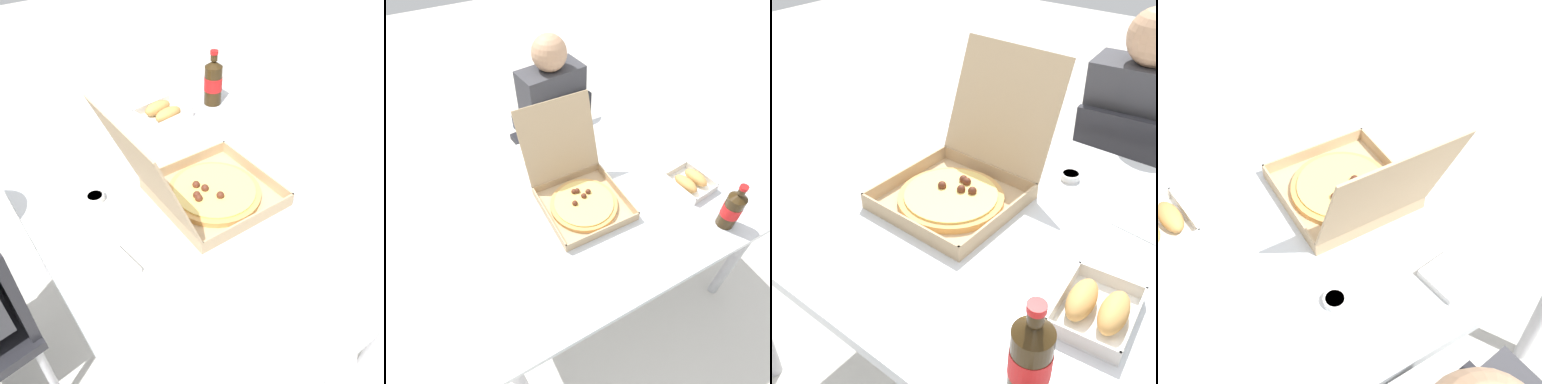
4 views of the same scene
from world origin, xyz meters
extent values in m
plane|color=beige|center=(0.00, 0.00, 0.00)|extent=(10.00, 10.00, 0.00)
cube|color=silver|center=(0.00, 0.00, 0.73)|extent=(1.31, 0.99, 0.03)
cylinder|color=#B7B7BC|center=(0.59, -0.43, 0.36)|extent=(0.05, 0.05, 0.72)
cylinder|color=#B7B7BC|center=(0.59, 0.43, 0.36)|extent=(0.05, 0.05, 0.72)
cylinder|color=#B2B2B7|center=(0.32, 0.65, 0.21)|extent=(0.03, 0.03, 0.43)
cylinder|color=#B2B2B7|center=(-0.02, 0.61, 0.21)|extent=(0.03, 0.03, 0.43)
cube|color=tan|center=(-0.08, -0.03, 0.75)|extent=(0.34, 0.34, 0.01)
cube|color=tan|center=(-0.08, -0.19, 0.77)|extent=(0.34, 0.01, 0.04)
cube|color=tan|center=(-0.24, -0.02, 0.77)|extent=(0.01, 0.34, 0.04)
cube|color=tan|center=(0.09, -0.03, 0.77)|extent=(0.01, 0.34, 0.04)
cube|color=tan|center=(-0.08, 0.14, 0.77)|extent=(0.34, 0.01, 0.04)
cube|color=tan|center=(-0.08, 0.20, 0.95)|extent=(0.34, 0.13, 0.32)
cylinder|color=tan|center=(-0.08, -0.03, 0.76)|extent=(0.29, 0.29, 0.02)
cylinder|color=#EAC666|center=(-0.08, -0.03, 0.78)|extent=(0.25, 0.25, 0.01)
sphere|color=#562819|center=(-0.09, 0.04, 0.78)|extent=(0.02, 0.02, 0.02)
sphere|color=#562819|center=(-0.08, 0.04, 0.78)|extent=(0.02, 0.02, 0.02)
sphere|color=#562819|center=(-0.04, 0.01, 0.78)|extent=(0.02, 0.02, 0.02)
sphere|color=#562819|center=(-0.12, -0.02, 0.78)|extent=(0.02, 0.02, 0.02)
sphere|color=#562819|center=(-0.07, 0.00, 0.78)|extent=(0.02, 0.02, 0.02)
cube|color=white|center=(0.40, -0.15, 0.75)|extent=(0.17, 0.21, 0.00)
cube|color=silver|center=(0.41, -0.24, 0.77)|extent=(0.15, 0.02, 0.03)
cube|color=silver|center=(0.39, -0.06, 0.77)|extent=(0.15, 0.02, 0.03)
cube|color=silver|center=(0.33, -0.16, 0.77)|extent=(0.03, 0.19, 0.03)
cube|color=silver|center=(0.48, -0.14, 0.77)|extent=(0.03, 0.19, 0.03)
ellipsoid|color=tan|center=(0.37, -0.15, 0.78)|extent=(0.07, 0.13, 0.05)
ellipsoid|color=tan|center=(0.44, -0.14, 0.78)|extent=(0.07, 0.13, 0.05)
cylinder|color=#33230F|center=(0.38, -0.38, 0.83)|extent=(0.07, 0.07, 0.16)
cone|color=#33230F|center=(0.38, -0.38, 0.92)|extent=(0.07, 0.07, 0.02)
cylinder|color=#33230F|center=(0.38, -0.38, 0.95)|extent=(0.03, 0.03, 0.02)
cylinder|color=red|center=(0.38, -0.38, 0.97)|extent=(0.03, 0.03, 0.01)
cylinder|color=red|center=(0.38, -0.38, 0.84)|extent=(0.07, 0.07, 0.06)
cube|color=white|center=(0.41, 0.22, 0.75)|extent=(0.23, 0.17, 0.00)
cube|color=white|center=(-0.15, 0.37, 0.76)|extent=(0.12, 0.12, 0.02)
cylinder|color=white|center=(0.12, 0.28, 0.76)|extent=(0.06, 0.06, 0.02)
cylinder|color=#DBBC66|center=(0.12, 0.28, 0.76)|extent=(0.05, 0.05, 0.01)
camera|label=1|loc=(-0.78, 0.57, 1.58)|focal=37.27mm
camera|label=2|loc=(-0.52, -0.79, 1.84)|focal=30.42mm
camera|label=3|loc=(0.60, -0.83, 1.51)|focal=44.89mm
camera|label=4|loc=(0.41, 0.84, 1.78)|focal=47.05mm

